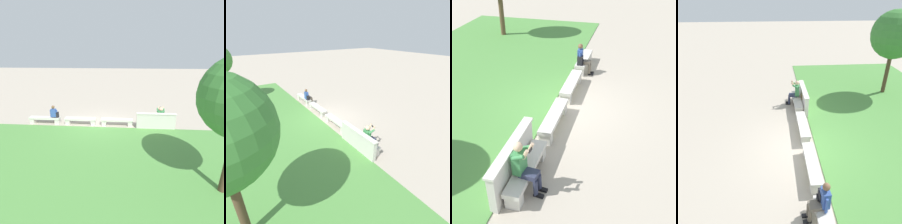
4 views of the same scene
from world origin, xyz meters
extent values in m
plane|color=#B2A593|center=(0.00, 0.00, 0.00)|extent=(80.00, 80.00, 0.00)
cube|color=beige|center=(-3.57, 0.00, 0.39)|extent=(2.03, 0.40, 0.12)
cube|color=beige|center=(-4.41, 0.00, 0.17)|extent=(0.28, 0.34, 0.33)
cube|color=beige|center=(-2.74, 0.00, 0.17)|extent=(0.28, 0.34, 0.33)
cube|color=beige|center=(-1.19, 0.00, 0.39)|extent=(2.03, 0.40, 0.12)
cube|color=beige|center=(-2.03, 0.00, 0.17)|extent=(0.28, 0.34, 0.33)
cube|color=beige|center=(-0.35, 0.00, 0.17)|extent=(0.28, 0.34, 0.33)
cube|color=beige|center=(1.19, 0.00, 0.39)|extent=(2.03, 0.40, 0.12)
cube|color=beige|center=(0.35, 0.00, 0.17)|extent=(0.28, 0.34, 0.33)
cube|color=beige|center=(2.03, 0.00, 0.17)|extent=(0.28, 0.34, 0.33)
cube|color=beige|center=(3.57, 0.00, 0.39)|extent=(2.03, 0.40, 0.12)
cube|color=beige|center=(2.74, 0.00, 0.17)|extent=(0.28, 0.34, 0.33)
cube|color=beige|center=(4.41, 0.00, 0.17)|extent=(0.28, 0.34, 0.33)
cube|color=beige|center=(-3.57, 0.34, 0.47)|extent=(2.32, 0.18, 0.95)
cube|color=silver|center=(-3.57, 0.34, 0.98)|extent=(2.38, 0.24, 0.06)
cube|color=brown|center=(-3.57, 0.24, 0.59)|extent=(0.44, 0.02, 0.22)
cube|color=black|center=(-4.03, -0.43, 0.03)|extent=(0.13, 0.25, 0.06)
cylinder|color=#2D334C|center=(-4.03, -0.36, 0.24)|extent=(0.11, 0.11, 0.42)
cube|color=black|center=(-3.84, -0.46, 0.03)|extent=(0.13, 0.25, 0.06)
cylinder|color=#2D334C|center=(-3.83, -0.39, 0.24)|extent=(0.11, 0.11, 0.42)
cube|color=#2D334C|center=(-3.90, -0.19, 0.51)|extent=(0.35, 0.45, 0.12)
cube|color=#3D894C|center=(-3.87, 0.04, 0.79)|extent=(0.36, 0.26, 0.56)
sphere|color=beige|center=(-3.87, 0.04, 1.21)|extent=(0.22, 0.22, 0.22)
cylinder|color=#3D894C|center=(-4.08, -0.04, 1.08)|extent=(0.13, 0.32, 0.21)
cylinder|color=beige|center=(-4.03, -0.18, 1.16)|extent=(0.12, 0.20, 0.27)
cylinder|color=#3D894C|center=(-3.70, -0.08, 1.08)|extent=(0.13, 0.32, 0.21)
cylinder|color=beige|center=(-3.78, -0.21, 1.16)|extent=(0.08, 0.18, 0.27)
cube|color=black|center=(-3.91, -0.26, 1.20)|extent=(0.15, 0.03, 0.08)
cube|color=black|center=(2.85, -0.42, 0.03)|extent=(0.11, 0.23, 0.06)
cylinder|color=#6B6051|center=(2.85, -0.37, 0.24)|extent=(0.10, 0.10, 0.42)
cube|color=black|center=(3.03, -0.41, 0.03)|extent=(0.11, 0.23, 0.06)
cylinder|color=#6B6051|center=(3.03, -0.35, 0.24)|extent=(0.10, 0.10, 0.42)
cube|color=#6B6051|center=(2.93, -0.18, 0.51)|extent=(0.31, 0.42, 0.12)
cube|color=#33519E|center=(2.91, 0.04, 0.77)|extent=(0.33, 0.22, 0.52)
sphere|color=brown|center=(2.91, 0.04, 1.16)|extent=(0.20, 0.20, 0.20)
cylinder|color=#33519E|center=(2.72, 0.01, 0.72)|extent=(0.08, 0.08, 0.48)
cylinder|color=#33519E|center=(3.12, 0.03, 0.72)|extent=(0.08, 0.08, 0.48)
cube|color=black|center=(2.76, 0.01, 0.63)|extent=(0.28, 0.20, 0.36)
cube|color=black|center=(2.76, -0.10, 0.56)|extent=(0.20, 0.06, 0.16)
torus|color=black|center=(2.76, 0.01, 0.83)|extent=(0.10, 0.02, 0.10)
cylinder|color=brown|center=(7.03, 5.24, 1.32)|extent=(0.25, 0.25, 2.63)
camera|label=1|loc=(-1.65, 10.36, 4.53)|focal=28.00mm
camera|label=2|loc=(-8.86, 4.91, 5.15)|focal=28.00mm
camera|label=3|loc=(-8.82, -2.23, 5.31)|focal=50.00mm
camera|label=4|loc=(6.60, -1.14, 5.37)|focal=35.00mm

